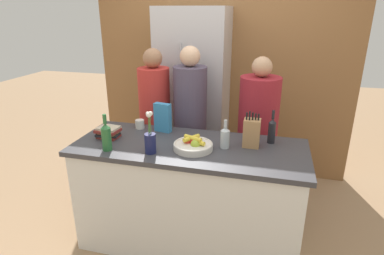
% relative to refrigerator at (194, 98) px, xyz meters
% --- Properties ---
extents(ground_plane, '(14.00, 14.00, 0.00)m').
position_rel_refrigerator_xyz_m(ground_plane, '(0.26, -1.19, -1.00)').
color(ground_plane, '#A37F5B').
extents(kitchen_island, '(1.89, 0.76, 0.93)m').
position_rel_refrigerator_xyz_m(kitchen_island, '(0.26, -1.19, -0.53)').
color(kitchen_island, silver).
rests_on(kitchen_island, ground_plane).
extents(back_wall_wood, '(3.09, 0.12, 2.60)m').
position_rel_refrigerator_xyz_m(back_wall_wood, '(0.26, 0.36, 0.30)').
color(back_wall_wood, olive).
rests_on(back_wall_wood, ground_plane).
extents(refrigerator, '(0.76, 0.63, 2.01)m').
position_rel_refrigerator_xyz_m(refrigerator, '(0.00, 0.00, 0.00)').
color(refrigerator, '#B7B7BC').
rests_on(refrigerator, ground_plane).
extents(fruit_bowl, '(0.31, 0.31, 0.11)m').
position_rel_refrigerator_xyz_m(fruit_bowl, '(0.32, -1.25, -0.03)').
color(fruit_bowl, silver).
rests_on(fruit_bowl, kitchen_island).
extents(knife_block, '(0.13, 0.11, 0.30)m').
position_rel_refrigerator_xyz_m(knife_block, '(0.75, -1.08, 0.05)').
color(knife_block, '#A87A4C').
rests_on(knife_block, kitchen_island).
extents(flower_vase, '(0.09, 0.09, 0.34)m').
position_rel_refrigerator_xyz_m(flower_vase, '(0.01, -1.40, 0.04)').
color(flower_vase, '#191E4C').
rests_on(flower_vase, kitchen_island).
extents(cereal_box, '(0.16, 0.09, 0.26)m').
position_rel_refrigerator_xyz_m(cereal_box, '(-0.05, -0.94, 0.06)').
color(cereal_box, teal).
rests_on(cereal_box, kitchen_island).
extents(coffee_mug, '(0.10, 0.09, 0.08)m').
position_rel_refrigerator_xyz_m(coffee_mug, '(-0.28, -0.91, -0.03)').
color(coffee_mug, silver).
rests_on(coffee_mug, kitchen_island).
extents(book_stack, '(0.21, 0.17, 0.10)m').
position_rel_refrigerator_xyz_m(book_stack, '(-0.45, -1.20, -0.02)').
color(book_stack, maroon).
rests_on(book_stack, kitchen_island).
extents(bottle_oil, '(0.08, 0.08, 0.29)m').
position_rel_refrigerator_xyz_m(bottle_oil, '(-0.33, -1.43, 0.05)').
color(bottle_oil, '#286633').
rests_on(bottle_oil, kitchen_island).
extents(bottle_vinegar, '(0.07, 0.07, 0.23)m').
position_rel_refrigerator_xyz_m(bottle_vinegar, '(0.55, -1.16, 0.02)').
color(bottle_vinegar, '#B2BCC1').
rests_on(bottle_vinegar, kitchen_island).
extents(bottle_wine, '(0.06, 0.06, 0.28)m').
position_rel_refrigerator_xyz_m(bottle_wine, '(0.90, -0.97, 0.04)').
color(bottle_wine, black).
rests_on(bottle_wine, kitchen_island).
extents(person_at_sink, '(0.32, 0.32, 1.63)m').
position_rel_refrigerator_xyz_m(person_at_sink, '(-0.26, -0.57, -0.08)').
color(person_at_sink, '#383842').
rests_on(person_at_sink, ground_plane).
extents(person_in_blue, '(0.33, 0.33, 1.66)m').
position_rel_refrigerator_xyz_m(person_in_blue, '(0.11, -0.56, -0.07)').
color(person_in_blue, '#383842').
rests_on(person_in_blue, ground_plane).
extents(person_in_red_tee, '(0.38, 0.38, 1.58)m').
position_rel_refrigerator_xyz_m(person_in_red_tee, '(0.77, -0.55, -0.12)').
color(person_in_red_tee, '#383842').
rests_on(person_in_red_tee, ground_plane).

